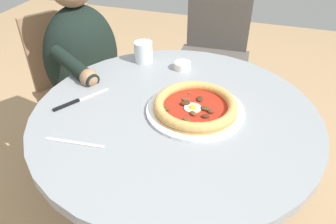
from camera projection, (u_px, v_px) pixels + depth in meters
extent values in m
cylinder|color=gray|center=(175.00, 116.00, 1.07)|extent=(0.95, 0.95, 0.04)
cylinder|color=gray|center=(174.00, 188.00, 1.29)|extent=(0.10, 0.10, 0.68)
cylinder|color=white|center=(195.00, 110.00, 1.06)|extent=(0.32, 0.32, 0.01)
cylinder|color=tan|center=(195.00, 108.00, 1.06)|extent=(0.28, 0.28, 0.01)
torus|color=tan|center=(195.00, 105.00, 1.05)|extent=(0.28, 0.28, 0.03)
cylinder|color=#A82314|center=(195.00, 107.00, 1.05)|extent=(0.26, 0.26, 0.00)
cylinder|color=white|center=(193.00, 108.00, 1.04)|extent=(0.06, 0.06, 0.00)
ellipsoid|color=yellow|center=(193.00, 107.00, 1.04)|extent=(0.03, 0.03, 0.02)
ellipsoid|color=brown|center=(193.00, 113.00, 1.01)|extent=(0.03, 0.03, 0.01)
ellipsoid|color=brown|center=(185.00, 99.00, 1.08)|extent=(0.03, 0.02, 0.01)
ellipsoid|color=brown|center=(187.00, 120.00, 0.99)|extent=(0.03, 0.03, 0.01)
ellipsoid|color=#4C2D19|center=(164.00, 108.00, 1.03)|extent=(0.04, 0.03, 0.01)
ellipsoid|color=#3D2314|center=(185.00, 103.00, 1.06)|extent=(0.04, 0.03, 0.01)
ellipsoid|color=#4C2D19|center=(205.00, 108.00, 1.03)|extent=(0.03, 0.02, 0.01)
ellipsoid|color=#4C2D19|center=(211.00, 112.00, 1.02)|extent=(0.03, 0.02, 0.01)
ellipsoid|color=#3D2314|center=(206.00, 116.00, 1.00)|extent=(0.03, 0.02, 0.01)
ellipsoid|color=#3D2314|center=(200.00, 99.00, 1.08)|extent=(0.03, 0.04, 0.01)
ellipsoid|color=#2D6B28|center=(189.00, 93.00, 1.11)|extent=(0.01, 0.01, 0.00)
ellipsoid|color=#2D6B28|center=(195.00, 105.00, 1.05)|extent=(0.01, 0.01, 0.00)
ellipsoid|color=#2D6B28|center=(198.00, 122.00, 0.98)|extent=(0.01, 0.01, 0.00)
cylinder|color=silver|center=(144.00, 52.00, 1.34)|extent=(0.08, 0.08, 0.08)
cylinder|color=silver|center=(144.00, 58.00, 1.35)|extent=(0.07, 0.07, 0.03)
cube|color=silver|center=(94.00, 95.00, 1.15)|extent=(0.07, 0.10, 0.00)
cube|color=black|center=(66.00, 105.00, 1.09)|extent=(0.06, 0.09, 0.01)
cylinder|color=white|center=(182.00, 66.00, 1.30)|extent=(0.07, 0.07, 0.03)
cylinder|color=olive|center=(182.00, 64.00, 1.29)|extent=(0.05, 0.05, 0.01)
cube|color=#BCBCC1|center=(74.00, 143.00, 0.93)|extent=(0.18, 0.03, 0.00)
cube|color=#282833|center=(95.00, 134.00, 1.77)|extent=(0.42, 0.44, 0.45)
ellipsoid|color=black|center=(82.00, 57.00, 1.50)|extent=(0.38, 0.42, 0.48)
cylinder|color=black|center=(74.00, 66.00, 1.25)|extent=(0.26, 0.17, 0.09)
sphere|color=#936B4C|center=(89.00, 78.00, 1.20)|extent=(0.07, 0.07, 0.07)
cube|color=#957050|center=(85.00, 96.00, 1.67)|extent=(0.55, 0.55, 0.02)
cube|color=#957050|center=(61.00, 48.00, 1.67)|extent=(0.21, 0.32, 0.39)
cylinder|color=#8E6B4C|center=(77.00, 163.00, 1.60)|extent=(0.02, 0.02, 0.44)
cylinder|color=#8E6B4C|center=(136.00, 133.00, 1.79)|extent=(0.02, 0.02, 0.44)
cylinder|color=#8E6B4C|center=(47.00, 128.00, 1.82)|extent=(0.02, 0.02, 0.44)
cylinder|color=#8E6B4C|center=(102.00, 105.00, 2.01)|extent=(0.02, 0.02, 0.44)
cube|color=#504A45|center=(211.00, 63.00, 1.93)|extent=(0.45, 0.45, 0.02)
cube|color=#504A45|center=(219.00, 21.00, 1.97)|extent=(0.38, 0.04, 0.36)
cylinder|color=#4C4742|center=(171.00, 109.00, 1.95)|extent=(0.02, 0.02, 0.46)
cylinder|color=#4C4742|center=(236.00, 119.00, 1.87)|extent=(0.02, 0.02, 0.46)
cylinder|color=#4C4742|center=(185.00, 79.00, 2.26)|extent=(0.02, 0.02, 0.46)
cylinder|color=#4C4742|center=(241.00, 86.00, 2.18)|extent=(0.02, 0.02, 0.46)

